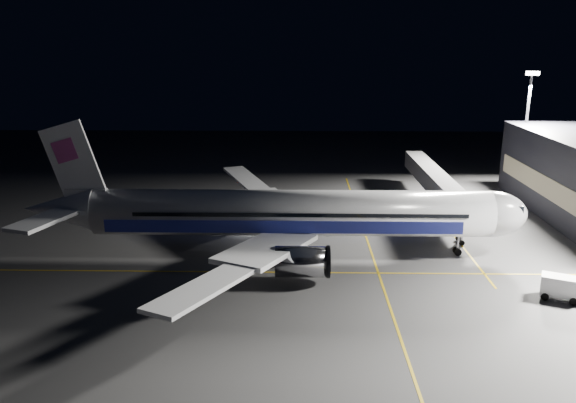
% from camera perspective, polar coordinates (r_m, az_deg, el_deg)
% --- Properties ---
extents(ground, '(200.00, 200.00, 0.00)m').
position_cam_1_polar(ground, '(70.12, 0.35, -5.29)').
color(ground, '#4C4C4F').
rests_on(ground, ground).
extents(guide_line_main, '(0.25, 80.00, 0.01)m').
position_cam_1_polar(guide_line_main, '(70.69, 8.52, -5.29)').
color(guide_line_main, gold).
rests_on(guide_line_main, ground).
extents(guide_line_cross, '(70.00, 0.25, 0.01)m').
position_cam_1_polar(guide_line_cross, '(64.56, 0.27, -7.21)').
color(guide_line_cross, gold).
rests_on(guide_line_cross, ground).
extents(guide_line_side, '(0.25, 40.00, 0.01)m').
position_cam_1_polar(guide_line_side, '(82.26, 15.99, -2.68)').
color(guide_line_side, gold).
rests_on(guide_line_side, ground).
extents(airliner, '(61.48, 54.22, 16.64)m').
position_cam_1_polar(airliner, '(68.44, -0.54, -1.25)').
color(airliner, silver).
rests_on(airliner, ground).
extents(jet_bridge, '(3.60, 34.40, 6.30)m').
position_cam_1_polar(jet_bridge, '(88.52, 14.93, 1.79)').
color(jet_bridge, '#B2B2B7').
rests_on(jet_bridge, ground).
extents(floodlight_mast_north, '(2.40, 0.68, 20.70)m').
position_cam_1_polar(floodlight_mast_north, '(105.71, 23.08, 7.59)').
color(floodlight_mast_north, '#59595E').
rests_on(floodlight_mast_north, ground).
extents(service_truck, '(5.14, 3.71, 2.46)m').
position_cam_1_polar(service_truck, '(64.11, 26.34, -7.86)').
color(service_truck, silver).
rests_on(service_truck, ground).
extents(baggage_tug, '(2.44, 2.11, 1.54)m').
position_cam_1_polar(baggage_tug, '(80.58, -3.46, -1.93)').
color(baggage_tug, black).
rests_on(baggage_tug, ground).
extents(safety_cone_a, '(0.34, 0.34, 0.51)m').
position_cam_1_polar(safety_cone_a, '(76.57, 4.40, -3.28)').
color(safety_cone_a, '#FF530A').
rests_on(safety_cone_a, ground).
extents(safety_cone_b, '(0.37, 0.37, 0.55)m').
position_cam_1_polar(safety_cone_b, '(79.15, 4.81, -2.62)').
color(safety_cone_b, '#FF530A').
rests_on(safety_cone_b, ground).
extents(safety_cone_c, '(0.36, 0.36, 0.55)m').
position_cam_1_polar(safety_cone_c, '(83.49, -3.31, -1.61)').
color(safety_cone_c, '#FF530A').
rests_on(safety_cone_c, ground).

